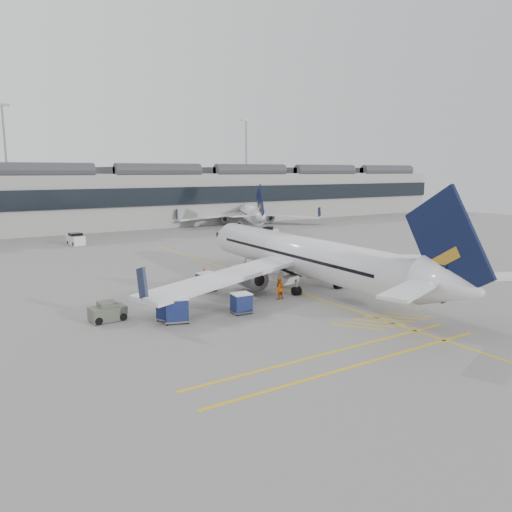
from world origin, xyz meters
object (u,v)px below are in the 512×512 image
baggage_cart_a (206,281)px  belt_loader (282,279)px  pushback_tug (108,312)px  ramp_agent_a (213,279)px  ramp_agent_b (279,289)px  airliner_main (307,257)px

baggage_cart_a → belt_loader: bearing=-21.1°
belt_loader → pushback_tug: 19.26m
ramp_agent_a → baggage_cart_a: bearing=-170.9°
belt_loader → ramp_agent_a: bearing=148.9°
ramp_agent_a → pushback_tug: size_ratio=0.62×
ramp_agent_a → pushback_tug: (-12.18, -5.30, -0.19)m
ramp_agent_b → pushback_tug: 15.29m
belt_loader → ramp_agent_a: (-6.84, 2.33, 0.33)m
belt_loader → baggage_cart_a: (-8.03, 1.45, 0.46)m
airliner_main → ramp_agent_b: 5.71m
ramp_agent_b → pushback_tug: size_ratio=0.71×
ramp_agent_a → pushback_tug: 13.29m
airliner_main → pushback_tug: size_ratio=14.57×
airliner_main → pushback_tug: bearing=-177.3°
airliner_main → pushback_tug: (-20.05, -0.13, -2.49)m
belt_loader → pushback_tug: size_ratio=1.66×
belt_loader → baggage_cart_a: 8.17m
airliner_main → belt_loader: 4.01m
belt_loader → ramp_agent_a: size_ratio=2.67×
belt_loader → baggage_cart_a: bearing=157.4°
airliner_main → baggage_cart_a: 10.26m
baggage_cart_a → pushback_tug: size_ratio=0.72×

